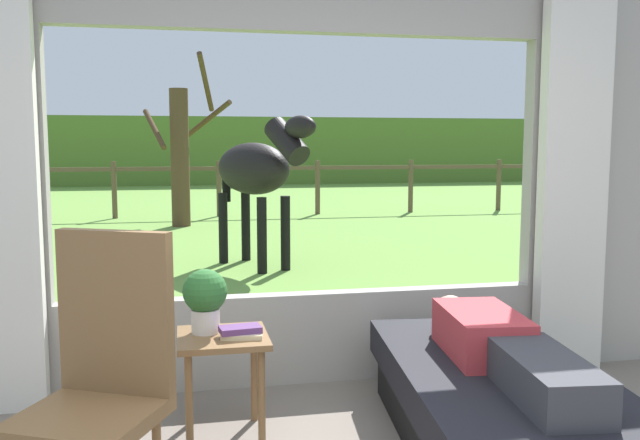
{
  "coord_description": "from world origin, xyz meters",
  "views": [
    {
      "loc": [
        -0.72,
        -1.71,
        1.46
      ],
      "look_at": [
        0.0,
        1.8,
        1.05
      ],
      "focal_mm": 37.87,
      "sensor_mm": 36.0,
      "label": 1
    }
  ],
  "objects_px": {
    "rocking_chair": "(103,382)",
    "pasture_tree": "(181,152)",
    "reclining_person": "(500,346)",
    "potted_plant": "(205,297)",
    "side_table": "(223,354)",
    "recliner_sofa": "(493,405)",
    "book_stack": "(241,332)",
    "horse": "(257,170)"
  },
  "relations": [
    {
      "from": "rocking_chair",
      "to": "pasture_tree",
      "type": "height_order",
      "value": "pasture_tree"
    },
    {
      "from": "reclining_person",
      "to": "rocking_chair",
      "type": "height_order",
      "value": "rocking_chair"
    },
    {
      "from": "reclining_person",
      "to": "potted_plant",
      "type": "distance_m",
      "value": 1.44
    },
    {
      "from": "side_table",
      "to": "potted_plant",
      "type": "xyz_separation_m",
      "value": [
        -0.08,
        0.06,
        0.28
      ]
    },
    {
      "from": "rocking_chair",
      "to": "potted_plant",
      "type": "bearing_deg",
      "value": 85.53
    },
    {
      "from": "recliner_sofa",
      "to": "side_table",
      "type": "bearing_deg",
      "value": 168.43
    },
    {
      "from": "pasture_tree",
      "to": "side_table",
      "type": "bearing_deg",
      "value": -88.82
    },
    {
      "from": "side_table",
      "to": "book_stack",
      "type": "xyz_separation_m",
      "value": [
        0.09,
        -0.06,
        0.12
      ]
    },
    {
      "from": "horse",
      "to": "pasture_tree",
      "type": "bearing_deg",
      "value": -105.66
    },
    {
      "from": "recliner_sofa",
      "to": "rocking_chair",
      "type": "relative_size",
      "value": 1.6
    },
    {
      "from": "side_table",
      "to": "horse",
      "type": "relative_size",
      "value": 0.3
    },
    {
      "from": "reclining_person",
      "to": "rocking_chair",
      "type": "xyz_separation_m",
      "value": [
        -1.74,
        -0.19,
        0.02
      ]
    },
    {
      "from": "side_table",
      "to": "horse",
      "type": "bearing_deg",
      "value": 81.54
    },
    {
      "from": "side_table",
      "to": "pasture_tree",
      "type": "distance_m",
      "value": 8.79
    },
    {
      "from": "rocking_chair",
      "to": "recliner_sofa",
      "type": "bearing_deg",
      "value": 34.01
    },
    {
      "from": "rocking_chair",
      "to": "horse",
      "type": "bearing_deg",
      "value": 103.38
    },
    {
      "from": "side_table",
      "to": "horse",
      "type": "height_order",
      "value": "horse"
    },
    {
      "from": "reclining_person",
      "to": "rocking_chair",
      "type": "distance_m",
      "value": 1.76
    },
    {
      "from": "rocking_chair",
      "to": "potted_plant",
      "type": "distance_m",
      "value": 0.83
    },
    {
      "from": "recliner_sofa",
      "to": "pasture_tree",
      "type": "xyz_separation_m",
      "value": [
        -1.43,
        9.14,
        1.09
      ]
    },
    {
      "from": "horse",
      "to": "rocking_chair",
      "type": "bearing_deg",
      "value": 50.32
    },
    {
      "from": "potted_plant",
      "to": "horse",
      "type": "distance_m",
      "value": 4.51
    },
    {
      "from": "book_stack",
      "to": "recliner_sofa",
      "type": "bearing_deg",
      "value": -16.56
    },
    {
      "from": "recliner_sofa",
      "to": "pasture_tree",
      "type": "height_order",
      "value": "pasture_tree"
    },
    {
      "from": "book_stack",
      "to": "horse",
      "type": "height_order",
      "value": "horse"
    },
    {
      "from": "recliner_sofa",
      "to": "reclining_person",
      "type": "relative_size",
      "value": 1.24
    },
    {
      "from": "potted_plant",
      "to": "book_stack",
      "type": "distance_m",
      "value": 0.26
    },
    {
      "from": "potted_plant",
      "to": "pasture_tree",
      "type": "height_order",
      "value": "pasture_tree"
    },
    {
      "from": "reclining_person",
      "to": "book_stack",
      "type": "xyz_separation_m",
      "value": [
        -1.16,
        0.4,
        0.02
      ]
    },
    {
      "from": "potted_plant",
      "to": "book_stack",
      "type": "bearing_deg",
      "value": -34.9
    },
    {
      "from": "side_table",
      "to": "pasture_tree",
      "type": "relative_size",
      "value": 0.18
    },
    {
      "from": "recliner_sofa",
      "to": "book_stack",
      "type": "bearing_deg",
      "value": 169.69
    },
    {
      "from": "horse",
      "to": "side_table",
      "type": "bearing_deg",
      "value": 54.64
    },
    {
      "from": "book_stack",
      "to": "reclining_person",
      "type": "bearing_deg",
      "value": -18.79
    },
    {
      "from": "side_table",
      "to": "rocking_chair",
      "type": "bearing_deg",
      "value": -127.66
    },
    {
      "from": "rocking_chair",
      "to": "book_stack",
      "type": "bearing_deg",
      "value": 71.41
    },
    {
      "from": "rocking_chair",
      "to": "book_stack",
      "type": "distance_m",
      "value": 0.83
    },
    {
      "from": "horse",
      "to": "book_stack",
      "type": "bearing_deg",
      "value": 55.81
    },
    {
      "from": "reclining_person",
      "to": "side_table",
      "type": "bearing_deg",
      "value": 166.38
    },
    {
      "from": "book_stack",
      "to": "horse",
      "type": "bearing_deg",
      "value": 82.71
    },
    {
      "from": "rocking_chair",
      "to": "side_table",
      "type": "height_order",
      "value": "rocking_chair"
    },
    {
      "from": "rocking_chair",
      "to": "horse",
      "type": "relative_size",
      "value": 0.64
    }
  ]
}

